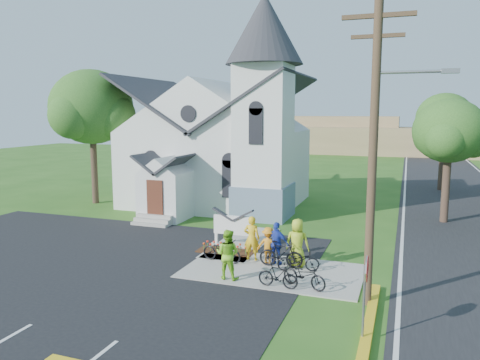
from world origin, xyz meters
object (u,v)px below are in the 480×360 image
at_px(church_sign, 233,226).
at_px(stop_sign, 366,280).
at_px(bike_1, 281,254).
at_px(cyclist_2, 277,244).
at_px(bike_4, 298,260).
at_px(utility_pole, 376,141).
at_px(cyclist_0, 252,238).
at_px(bike_0, 222,251).
at_px(bike_3, 278,275).
at_px(cyclist_4, 297,243).
at_px(cyclist_3, 268,245).
at_px(bike_2, 304,275).
at_px(cyclist_1, 228,254).

distance_m(church_sign, stop_sign, 9.97).
distance_m(bike_1, cyclist_2, 0.48).
bearing_deg(church_sign, bike_4, -33.41).
bearing_deg(utility_pole, cyclist_0, 149.39).
bearing_deg(bike_1, bike_4, -109.59).
distance_m(utility_pole, stop_sign, 4.52).
height_order(stop_sign, bike_0, stop_sign).
xyz_separation_m(utility_pole, bike_3, (-3.19, 0.30, -4.90)).
bearing_deg(bike_0, cyclist_2, -71.17).
xyz_separation_m(church_sign, cyclist_0, (1.49, -1.70, -0.02)).
bearing_deg(cyclist_4, stop_sign, 117.13).
bearing_deg(cyclist_3, bike_1, 157.03).
relative_size(bike_0, cyclist_2, 1.01).
bearing_deg(bike_1, church_sign, 50.92).
distance_m(utility_pole, bike_4, 6.14).
bearing_deg(bike_4, bike_2, -176.83).
xyz_separation_m(church_sign, stop_sign, (6.63, -7.40, 0.75)).
relative_size(cyclist_0, bike_2, 1.07).
bearing_deg(cyclist_1, utility_pole, 176.13).
distance_m(church_sign, cyclist_3, 2.97).
height_order(cyclist_4, bike_4, cyclist_4).
bearing_deg(stop_sign, cyclist_2, 126.18).
xyz_separation_m(cyclist_2, cyclist_3, (-0.37, 0.06, -0.13)).
distance_m(cyclist_1, bike_2, 2.97).
bearing_deg(cyclist_3, bike_0, 15.14).
xyz_separation_m(bike_1, bike_3, (0.47, -2.22, -0.09)).
height_order(utility_pole, cyclist_2, utility_pole).
bearing_deg(cyclist_0, utility_pole, 146.06).
relative_size(cyclist_1, bike_4, 1.15).
bearing_deg(church_sign, bike_2, -43.70).
height_order(church_sign, bike_0, church_sign).
bearing_deg(bike_3, bike_0, 59.74).
xyz_separation_m(cyclist_2, bike_3, (0.72, -2.44, -0.45)).
bearing_deg(utility_pole, stop_sign, -88.51).
bearing_deg(stop_sign, cyclist_3, 128.34).
height_order(cyclist_1, cyclist_3, cyclist_1).
distance_m(stop_sign, cyclist_4, 6.41).
bearing_deg(cyclist_0, bike_4, 158.27).
relative_size(cyclist_0, cyclist_1, 1.00).
height_order(church_sign, utility_pole, utility_pole).
bearing_deg(bike_4, bike_3, 154.88).
bearing_deg(cyclist_0, cyclist_4, 171.81).
relative_size(cyclist_0, cyclist_4, 0.96).
height_order(stop_sign, cyclist_0, stop_sign).
relative_size(cyclist_2, bike_2, 1.01).
relative_size(church_sign, bike_3, 1.47).
relative_size(cyclist_0, bike_3, 1.27).
xyz_separation_m(bike_0, cyclist_1, (0.96, -1.79, 0.48)).
height_order(cyclist_1, cyclist_2, cyclist_1).
bearing_deg(cyclist_1, church_sign, -69.95).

